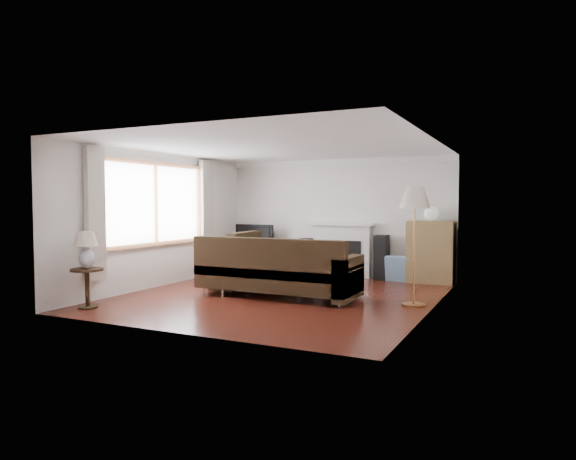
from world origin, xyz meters
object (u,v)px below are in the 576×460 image
at_px(sectional_sofa, 278,269).
at_px(coffee_table, 320,274).
at_px(tv_stand, 257,260).
at_px(bookshelf, 431,252).
at_px(floor_lamp, 414,246).
at_px(side_table, 87,288).

distance_m(sectional_sofa, coffee_table, 1.59).
distance_m(tv_stand, bookshelf, 3.87).
xyz_separation_m(bookshelf, coffee_table, (-1.91, -1.02, -0.41)).
height_order(bookshelf, coffee_table, bookshelf).
bearing_deg(floor_lamp, tv_stand, 149.77).
xyz_separation_m(tv_stand, sectional_sofa, (1.82, -2.55, 0.20)).
xyz_separation_m(bookshelf, floor_lamp, (0.18, -2.38, 0.30)).
relative_size(coffee_table, side_table, 1.69).
bearing_deg(coffee_table, tv_stand, 155.03).
xyz_separation_m(bookshelf, side_table, (-4.18, -4.65, -0.31)).
xyz_separation_m(tv_stand, coffee_table, (1.95, -0.99, -0.07)).
bearing_deg(tv_stand, sectional_sofa, -54.52).
relative_size(floor_lamp, side_table, 3.05).
bearing_deg(bookshelf, side_table, -131.96).
bearing_deg(bookshelf, tv_stand, -179.53).
bearing_deg(side_table, coffee_table, 57.94).
distance_m(coffee_table, side_table, 4.28).
height_order(tv_stand, sectional_sofa, sectional_sofa).
bearing_deg(coffee_table, floor_lamp, -31.21).
relative_size(bookshelf, sectional_sofa, 0.42).
relative_size(sectional_sofa, coffee_table, 2.88).
height_order(sectional_sofa, floor_lamp, floor_lamp).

